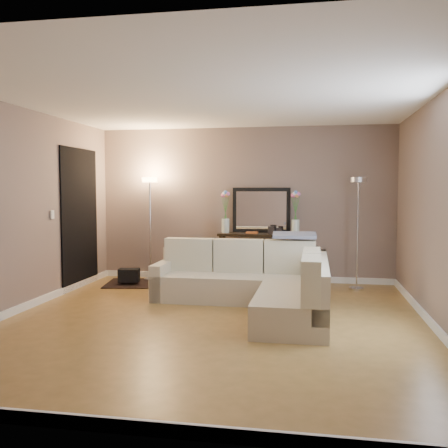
% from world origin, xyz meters
% --- Properties ---
extents(floor, '(5.00, 5.50, 0.01)m').
position_xyz_m(floor, '(0.00, 0.00, -0.01)').
color(floor, olive).
rests_on(floor, ground).
extents(ceiling, '(5.00, 5.50, 0.01)m').
position_xyz_m(ceiling, '(0.00, 0.00, 2.60)').
color(ceiling, white).
rests_on(ceiling, ground).
extents(wall_back, '(5.00, 0.02, 2.60)m').
position_xyz_m(wall_back, '(0.00, 2.76, 1.30)').
color(wall_back, '#7B685E').
rests_on(wall_back, ground).
extents(wall_front, '(5.00, 0.02, 2.60)m').
position_xyz_m(wall_front, '(0.00, -2.76, 1.30)').
color(wall_front, '#7B685E').
rests_on(wall_front, ground).
extents(wall_left, '(0.02, 5.50, 2.60)m').
position_xyz_m(wall_left, '(-2.51, 0.00, 1.30)').
color(wall_left, '#7B685E').
rests_on(wall_left, ground).
extents(wall_right, '(0.02, 5.50, 2.60)m').
position_xyz_m(wall_right, '(2.51, 0.00, 1.30)').
color(wall_right, '#7B685E').
rests_on(wall_right, ground).
extents(baseboard_back, '(5.00, 0.03, 0.10)m').
position_xyz_m(baseboard_back, '(0.00, 2.73, 0.05)').
color(baseboard_back, white).
rests_on(baseboard_back, ground).
extents(baseboard_front, '(5.00, 0.03, 0.10)m').
position_xyz_m(baseboard_front, '(0.00, -2.73, 0.05)').
color(baseboard_front, white).
rests_on(baseboard_front, ground).
extents(baseboard_left, '(0.03, 5.50, 0.10)m').
position_xyz_m(baseboard_left, '(-2.48, 0.00, 0.05)').
color(baseboard_left, white).
rests_on(baseboard_left, ground).
extents(baseboard_right, '(0.03, 5.50, 0.10)m').
position_xyz_m(baseboard_right, '(2.48, 0.00, 0.05)').
color(baseboard_right, white).
rests_on(baseboard_right, ground).
extents(doorway, '(0.02, 1.20, 2.20)m').
position_xyz_m(doorway, '(-2.48, 1.70, 1.10)').
color(doorway, black).
rests_on(doorway, ground).
extents(switch_plate, '(0.02, 0.08, 0.12)m').
position_xyz_m(switch_plate, '(-2.48, 0.85, 1.20)').
color(switch_plate, white).
rests_on(switch_plate, ground).
extents(sectional_sofa, '(2.39, 2.31, 0.84)m').
position_xyz_m(sectional_sofa, '(0.46, 0.83, 0.31)').
color(sectional_sofa, beige).
rests_on(sectional_sofa, floor).
extents(throw_blanket, '(0.62, 0.38, 0.08)m').
position_xyz_m(throw_blanket, '(0.90, 1.42, 0.91)').
color(throw_blanket, slate).
rests_on(throw_blanket, sectional_sofa).
extents(console_table, '(1.37, 0.39, 0.84)m').
position_xyz_m(console_table, '(0.22, 2.44, 0.47)').
color(console_table, black).
rests_on(console_table, floor).
extents(leaning_mirror, '(0.96, 0.07, 0.75)m').
position_xyz_m(leaning_mirror, '(0.31, 2.62, 1.21)').
color(leaning_mirror, black).
rests_on(leaning_mirror, console_table).
extents(table_decor, '(0.58, 0.13, 0.14)m').
position_xyz_m(table_decor, '(0.30, 2.41, 0.86)').
color(table_decor, '#D15E24').
rests_on(table_decor, console_table).
extents(flower_vase_left, '(0.16, 0.13, 0.72)m').
position_xyz_m(flower_vase_left, '(-0.27, 2.46, 1.13)').
color(flower_vase_left, silver).
rests_on(flower_vase_left, console_table).
extents(flower_vase_right, '(0.16, 0.13, 0.72)m').
position_xyz_m(flower_vase_right, '(0.88, 2.44, 1.13)').
color(flower_vase_right, silver).
rests_on(flower_vase_right, console_table).
extents(floor_lamp_lit, '(0.29, 0.29, 1.76)m').
position_xyz_m(floor_lamp_lit, '(-1.57, 2.46, 1.24)').
color(floor_lamp_lit, silver).
rests_on(floor_lamp_lit, floor).
extents(floor_lamp_unlit, '(0.27, 0.27, 1.74)m').
position_xyz_m(floor_lamp_unlit, '(1.84, 2.25, 1.23)').
color(floor_lamp_unlit, silver).
rests_on(floor_lamp_unlit, floor).
extents(charcoal_rug, '(1.27, 1.04, 0.02)m').
position_xyz_m(charcoal_rug, '(-1.61, 2.11, 0.01)').
color(charcoal_rug, black).
rests_on(charcoal_rug, floor).
extents(black_bag, '(0.36, 0.28, 0.21)m').
position_xyz_m(black_bag, '(-1.79, 1.99, 0.16)').
color(black_bag, black).
rests_on(black_bag, charcoal_rug).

